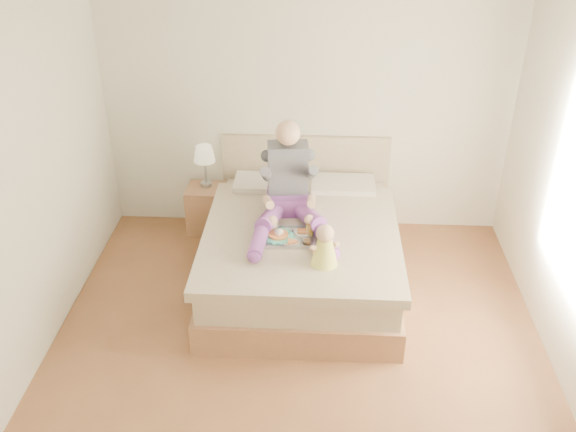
# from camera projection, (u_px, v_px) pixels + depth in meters

# --- Properties ---
(room) EXTENTS (4.02, 4.22, 2.71)m
(room) POSITION_uv_depth(u_px,v_px,m) (310.00, 188.00, 4.34)
(room) COLOR brown
(room) RESTS_ON ground
(bed) EXTENTS (1.70, 2.18, 1.00)m
(bed) POSITION_uv_depth(u_px,v_px,m) (302.00, 248.00, 5.87)
(bed) COLOR brown
(bed) RESTS_ON ground
(nightstand) EXTENTS (0.41, 0.37, 0.49)m
(nightstand) POSITION_uv_depth(u_px,v_px,m) (208.00, 209.00, 6.64)
(nightstand) COLOR brown
(nightstand) RESTS_ON ground
(lamp) EXTENTS (0.21, 0.21, 0.44)m
(lamp) POSITION_uv_depth(u_px,v_px,m) (204.00, 156.00, 6.39)
(lamp) COLOR #B2B6B9
(lamp) RESTS_ON nightstand
(adult) EXTENTS (0.75, 1.10, 0.89)m
(adult) POSITION_uv_depth(u_px,v_px,m) (289.00, 192.00, 5.64)
(adult) COLOR #73388C
(adult) RESTS_ON bed
(tray) EXTENTS (0.46, 0.37, 0.13)m
(tray) POSITION_uv_depth(u_px,v_px,m) (289.00, 235.00, 5.46)
(tray) COLOR #B2B6B9
(tray) RESTS_ON bed
(baby) EXTENTS (0.25, 0.32, 0.36)m
(baby) POSITION_uv_depth(u_px,v_px,m) (324.00, 248.00, 5.07)
(baby) COLOR #E8E449
(baby) RESTS_ON bed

